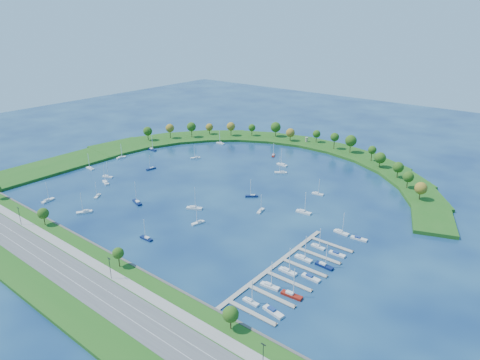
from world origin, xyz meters
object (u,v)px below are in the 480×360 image
Objects in this scene: moored_boat_0 at (273,155)px; moored_boat_12 at (194,208)px; moored_boat_8 at (121,157)px; moored_boat_18 at (106,182)px; moored_boat_3 at (281,172)px; moored_boat_10 at (107,176)px; moored_boat_7 at (198,222)px; moored_boat_14 at (137,202)px; docked_boat_6 at (303,258)px; docked_boat_11 at (359,239)px; docked_boat_2 at (270,285)px; harbor_tower at (307,140)px; docked_boat_7 at (324,265)px; moored_boat_20 at (97,196)px; dock_system at (288,271)px; moored_boat_16 at (152,149)px; docked_boat_5 at (311,278)px; moored_boat_1 at (304,212)px; docked_boat_1 at (273,311)px; moored_boat_11 at (282,164)px; moored_boat_13 at (318,193)px; docked_boat_10 at (341,232)px; moored_boat_5 at (48,200)px; docked_boat_9 at (337,254)px; moored_boat_2 at (252,195)px; docked_boat_8 at (318,246)px; docked_boat_4 at (288,271)px; moored_boat_4 at (220,143)px; moored_boat_21 at (196,157)px; docked_boat_3 at (291,294)px; moored_boat_9 at (261,210)px; moored_boat_17 at (90,168)px; moored_boat_15 at (146,238)px.

moored_boat_12 is (19.95, -111.55, 0.09)m from moored_boat_0.
moored_boat_18 is at bearing -131.01° from moored_boat_8.
moored_boat_10 is at bearing 8.62° from moored_boat_3.
moored_boat_7 is 47.70m from moored_boat_14.
docked_boat_11 is at bearing 72.40° from docked_boat_6.
docked_boat_6 is at bearing 85.12° from docked_boat_2.
docked_boat_7 reaches higher than harbor_tower.
docked_boat_11 is at bearing 75.05° from moored_boat_20.
dock_system is 6.25× the size of moored_boat_16.
docked_boat_2 reaches higher than docked_boat_5.
moored_boat_1 is 91.11m from docked_boat_1.
moored_boat_1 is 65.60m from moored_boat_3.
moored_boat_13 is at bearing 150.96° from moored_boat_11.
moored_boat_7 is 110.05m from moored_boat_11.
moored_boat_3 reaches higher than docked_boat_1.
docked_boat_10 is at bearing -159.70° from moored_boat_0.
moored_boat_1 reaches higher than moored_boat_5.
docked_boat_9 is (10.47, 41.18, -0.32)m from docked_boat_2.
moored_boat_2 is 1.17× the size of moored_boat_20.
docked_boat_10 reaches higher than dock_system.
moored_boat_20 reaches higher than docked_boat_5.
moored_boat_10 is (-99.67, -36.27, -0.01)m from moored_boat_2.
moored_boat_10 reaches higher than docked_boat_8.
docked_boat_4 reaches higher than docked_boat_8.
moored_boat_20 is (15.72, -135.87, -0.04)m from moored_boat_4.
docked_boat_9 is at bearing -55.21° from harbor_tower.
moored_boat_21 is (-64.78, 67.95, -0.07)m from moored_boat_12.
docked_boat_3 is at bearing -98.06° from docked_boat_11.
docked_boat_10 is at bearing 149.53° from moored_boat_4.
moored_boat_13 is at bearing 108.71° from docked_boat_3.
moored_boat_11 is (-17.47, 61.27, 0.04)m from moored_boat_2.
moored_boat_9 reaches higher than docked_boat_9.
moored_boat_20 is (-138.73, -4.59, 0.50)m from dock_system.
moored_boat_8 is 1.07× the size of docked_boat_8.
moored_boat_1 is at bearing 136.74° from moored_boat_11.
moored_boat_4 is 220.25m from docked_boat_3.
moored_boat_5 is 58.48m from moored_boat_17.
docked_boat_3 is 17.11m from docked_boat_4.
docked_boat_1 reaches higher than docked_boat_11.
dock_system is 154.47m from moored_boat_18.
moored_boat_20 is (-92.82, -46.71, -0.02)m from moored_boat_9.
moored_boat_21 reaches higher than docked_boat_8.
moored_boat_15 is 153.35m from moored_boat_16.
docked_boat_4 reaches higher than docked_boat_5.
moored_boat_1 is 29.38m from docked_boat_10.
moored_boat_15 is at bearing 162.49° from moored_boat_17.
moored_boat_9 is (108.54, -89.16, -0.03)m from moored_boat_4.
docked_boat_2 reaches higher than moored_boat_17.
moored_boat_10 is at bearing -81.49° from moored_boat_7.
docked_boat_4 reaches higher than moored_boat_17.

